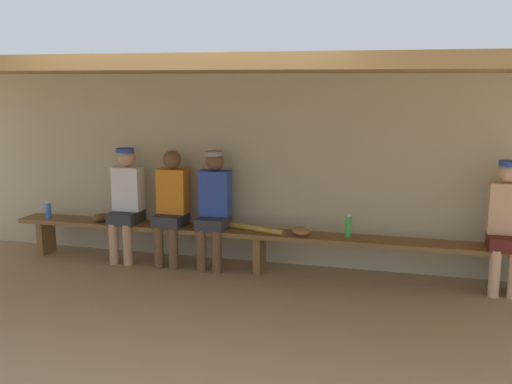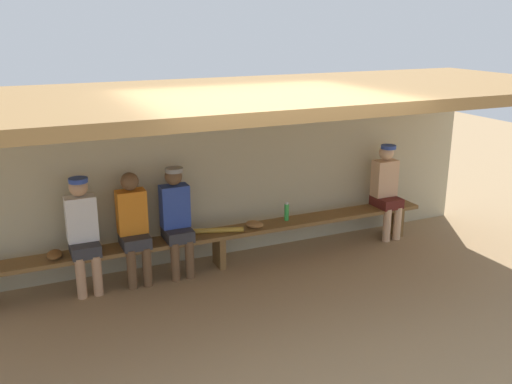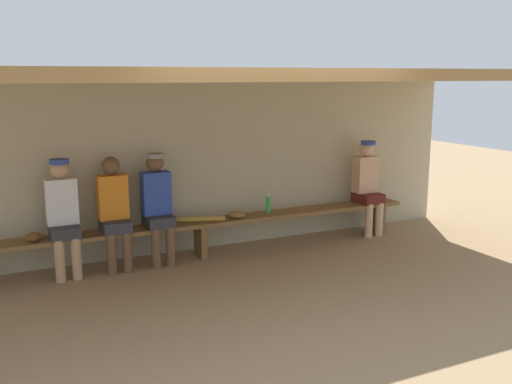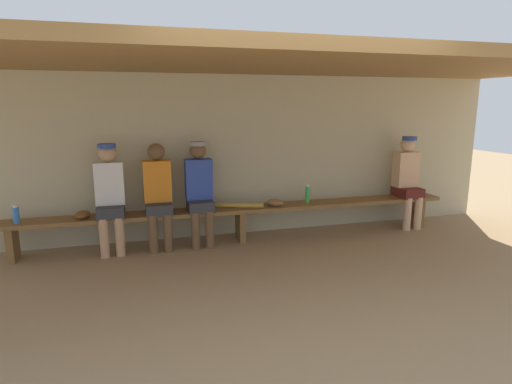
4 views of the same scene
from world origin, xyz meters
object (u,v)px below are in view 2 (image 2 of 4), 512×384
(player_rightmost, at_px, (386,187))
(baseball_glove_worn, at_px, (254,224))
(player_leftmost, at_px, (176,216))
(player_with_sunglasses, at_px, (133,224))
(player_in_blue, at_px, (83,229))
(baseball_glove_dark_brown, at_px, (54,255))
(bench, at_px, (219,237))
(water_bottle_orange, at_px, (287,212))
(baseball_bat, at_px, (213,231))

(player_rightmost, relative_size, baseball_glove_worn, 5.60)
(player_leftmost, bearing_deg, player_with_sunglasses, -179.95)
(player_in_blue, relative_size, baseball_glove_dark_brown, 5.60)
(player_leftmost, xyz_separation_m, player_with_sunglasses, (-0.52, -0.00, -0.02))
(bench, xyz_separation_m, player_with_sunglasses, (-1.06, 0.00, 0.34))
(player_with_sunglasses, xyz_separation_m, player_in_blue, (-0.57, 0.00, 0.02))
(bench, distance_m, player_in_blue, 1.67)
(player_with_sunglasses, height_order, player_rightmost, player_rightmost)
(player_with_sunglasses, height_order, baseball_glove_dark_brown, player_with_sunglasses)
(bench, xyz_separation_m, water_bottle_orange, (0.98, 0.05, 0.19))
(player_rightmost, xyz_separation_m, baseball_glove_worn, (-2.08, -0.04, -0.24))
(player_with_sunglasses, relative_size, player_rightmost, 0.99)
(player_in_blue, distance_m, baseball_glove_worn, 2.12)
(player_leftmost, relative_size, player_with_sunglasses, 1.01)
(player_with_sunglasses, bearing_deg, player_in_blue, 179.95)
(bench, height_order, water_bottle_orange, water_bottle_orange)
(player_leftmost, bearing_deg, baseball_glove_worn, -2.27)
(player_in_blue, bearing_deg, baseball_glove_dark_brown, -176.51)
(water_bottle_orange, xyz_separation_m, baseball_bat, (-1.06, -0.05, -0.09))
(player_leftmost, bearing_deg, baseball_glove_dark_brown, -179.19)
(player_rightmost, bearing_deg, baseball_glove_worn, -178.89)
(water_bottle_orange, distance_m, baseball_glove_dark_brown, 2.94)
(player_leftmost, height_order, baseball_glove_dark_brown, player_leftmost)
(bench, height_order, baseball_bat, baseball_bat)
(player_with_sunglasses, xyz_separation_m, baseball_glove_worn, (1.53, -0.04, -0.22))
(player_with_sunglasses, bearing_deg, player_rightmost, 0.01)
(water_bottle_orange, xyz_separation_m, baseball_glove_dark_brown, (-2.94, -0.06, -0.07))
(baseball_glove_worn, xyz_separation_m, baseball_bat, (-0.55, 0.04, -0.01))
(baseball_glove_dark_brown, bearing_deg, bench, -77.46)
(water_bottle_orange, relative_size, baseball_glove_worn, 1.03)
(player_with_sunglasses, bearing_deg, baseball_bat, -0.18)
(player_in_blue, relative_size, player_rightmost, 1.00)
(bench, relative_size, player_leftmost, 4.46)
(bench, distance_m, player_rightmost, 2.58)
(player_in_blue, distance_m, baseball_bat, 1.58)
(player_leftmost, bearing_deg, player_rightmost, 0.00)
(player_rightmost, height_order, water_bottle_orange, player_rightmost)
(baseball_glove_worn, bearing_deg, water_bottle_orange, -124.56)
(player_leftmost, relative_size, player_rightmost, 1.00)
(water_bottle_orange, bearing_deg, bench, -177.34)
(bench, xyz_separation_m, player_rightmost, (2.55, 0.00, 0.36))
(player_rightmost, height_order, baseball_glove_dark_brown, player_rightmost)
(player_with_sunglasses, relative_size, baseball_bat, 1.74)
(bench, bearing_deg, player_leftmost, 179.62)
(water_bottle_orange, bearing_deg, player_with_sunglasses, -178.81)
(baseball_glove_worn, distance_m, baseball_bat, 0.55)
(baseball_glove_worn, height_order, baseball_bat, baseball_glove_worn)
(bench, xyz_separation_m, baseball_bat, (-0.08, -0.00, 0.11))
(baseball_glove_worn, xyz_separation_m, baseball_glove_dark_brown, (-2.44, 0.02, 0.00))
(bench, bearing_deg, baseball_bat, -180.00)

